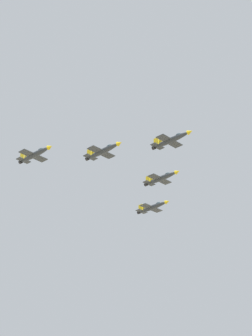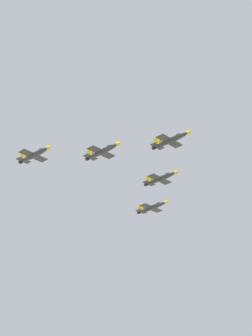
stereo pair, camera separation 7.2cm
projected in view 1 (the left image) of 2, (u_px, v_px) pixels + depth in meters
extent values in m
ellipsoid|color=#2D3338|center=(171.00, 140.00, 222.04)|extent=(9.15, 14.58, 1.99)
cone|color=gold|center=(190.00, 132.00, 216.73)|extent=(2.44, 2.56, 1.69)
ellipsoid|color=#334751|center=(178.00, 135.00, 220.28)|extent=(2.58, 3.05, 1.16)
cube|color=#2D3338|center=(169.00, 141.00, 222.47)|extent=(11.42, 8.40, 0.20)
cube|color=gold|center=(178.00, 146.00, 225.71)|extent=(2.20, 3.17, 0.24)
cube|color=gold|center=(160.00, 136.00, 219.27)|extent=(2.20, 3.17, 0.24)
cube|color=#2D3338|center=(157.00, 146.00, 226.04)|extent=(5.83, 4.68, 0.20)
cube|color=gold|center=(160.00, 143.00, 227.15)|extent=(1.29, 2.07, 2.88)
cube|color=gold|center=(156.00, 141.00, 225.86)|extent=(1.29, 2.07, 2.88)
cylinder|color=black|center=(154.00, 148.00, 227.08)|extent=(1.75, 1.64, 1.40)
ellipsoid|color=#2D3338|center=(161.00, 178.00, 242.24)|extent=(8.94, 14.05, 1.93)
cone|color=gold|center=(178.00, 172.00, 237.06)|extent=(2.37, 2.48, 1.64)
ellipsoid|color=#334751|center=(167.00, 174.00, 240.52)|extent=(2.51, 2.95, 1.12)
cube|color=#2D3338|center=(160.00, 179.00, 242.65)|extent=(11.03, 8.18, 0.19)
cube|color=gold|center=(168.00, 183.00, 245.77)|extent=(2.15, 3.06, 0.23)
cube|color=gold|center=(151.00, 175.00, 239.59)|extent=(2.15, 3.06, 0.23)
cube|color=#2D3338|center=(149.00, 183.00, 246.14)|extent=(5.64, 4.55, 0.19)
cube|color=gold|center=(151.00, 181.00, 247.20)|extent=(1.26, 2.00, 2.78)
cube|color=gold|center=(148.00, 179.00, 245.96)|extent=(1.26, 2.00, 2.78)
cylinder|color=black|center=(146.00, 184.00, 247.15)|extent=(1.70, 1.59, 1.35)
ellipsoid|color=#2D3338|center=(103.00, 151.00, 221.70)|extent=(9.16, 14.29, 1.96)
cone|color=gold|center=(120.00, 143.00, 216.40)|extent=(2.41, 2.53, 1.67)
ellipsoid|color=#334751|center=(109.00, 146.00, 219.94)|extent=(2.56, 3.00, 1.15)
cube|color=#2D3338|center=(101.00, 152.00, 222.12)|extent=(11.23, 8.37, 0.20)
cube|color=gold|center=(111.00, 157.00, 225.28)|extent=(2.20, 3.12, 0.24)
cube|color=gold|center=(91.00, 147.00, 219.01)|extent=(2.20, 3.12, 0.24)
cube|color=#2D3338|center=(91.00, 157.00, 225.69)|extent=(5.74, 4.65, 0.20)
cube|color=gold|center=(93.00, 154.00, 226.77)|extent=(1.29, 2.03, 2.84)
cube|color=gold|center=(89.00, 153.00, 225.51)|extent=(1.29, 2.03, 2.84)
cylinder|color=black|center=(87.00, 159.00, 226.72)|extent=(1.73, 1.62, 1.37)
ellipsoid|color=#2D3338|center=(152.00, 207.00, 263.15)|extent=(9.15, 14.09, 1.94)
cone|color=gold|center=(167.00, 202.00, 257.88)|extent=(2.39, 2.50, 1.65)
ellipsoid|color=#334751|center=(158.00, 204.00, 261.40)|extent=(2.54, 2.97, 1.13)
cube|color=#2D3338|center=(151.00, 208.00, 263.58)|extent=(11.08, 8.33, 0.19)
cube|color=gold|center=(159.00, 211.00, 266.68)|extent=(2.19, 3.07, 0.23)
cube|color=gold|center=(143.00, 205.00, 260.53)|extent=(2.19, 3.07, 0.23)
cube|color=#2D3338|center=(142.00, 211.00, 267.13)|extent=(5.67, 4.62, 0.19)
cube|color=gold|center=(144.00, 209.00, 268.19)|extent=(1.29, 2.00, 2.80)
cube|color=gold|center=(141.00, 208.00, 266.96)|extent=(1.29, 2.00, 2.80)
cylinder|color=black|center=(139.00, 212.00, 268.16)|extent=(1.71, 1.61, 1.36)
ellipsoid|color=#2D3338|center=(35.00, 155.00, 222.77)|extent=(8.94, 14.34, 1.96)
cone|color=gold|center=(50.00, 147.00, 217.57)|extent=(2.39, 2.51, 1.66)
ellipsoid|color=#334751|center=(41.00, 150.00, 221.05)|extent=(2.53, 2.99, 1.14)
cube|color=#2D3338|center=(33.00, 156.00, 223.19)|extent=(11.23, 8.22, 0.20)
cube|color=gold|center=(44.00, 160.00, 226.38)|extent=(2.16, 3.12, 0.23)
cube|color=gold|center=(23.00, 151.00, 220.04)|extent=(2.16, 3.12, 0.23)
cube|color=#2D3338|center=(24.00, 160.00, 226.68)|extent=(5.73, 4.58, 0.20)
cube|color=gold|center=(26.00, 158.00, 227.77)|extent=(1.26, 2.04, 2.83)
cube|color=gold|center=(22.00, 156.00, 226.50)|extent=(1.26, 2.04, 2.83)
cylinder|color=black|center=(21.00, 162.00, 227.70)|extent=(1.72, 1.61, 1.37)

